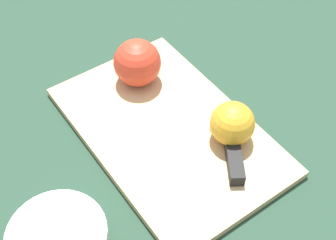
% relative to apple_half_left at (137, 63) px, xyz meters
% --- Properties ---
extents(ground_plane, '(4.00, 4.00, 0.00)m').
position_rel_apple_half_left_xyz_m(ground_plane, '(0.13, -0.03, -0.06)').
color(ground_plane, '#1E3828').
extents(cutting_board, '(0.41, 0.27, 0.01)m').
position_rel_apple_half_left_xyz_m(cutting_board, '(0.13, -0.03, -0.05)').
color(cutting_board, tan).
rests_on(cutting_board, ground_plane).
extents(apple_half_left, '(0.09, 0.09, 0.09)m').
position_rel_apple_half_left_xyz_m(apple_half_left, '(0.00, 0.00, 0.00)').
color(apple_half_left, red).
rests_on(apple_half_left, cutting_board).
extents(apple_half_right, '(0.07, 0.07, 0.07)m').
position_rel_apple_half_left_xyz_m(apple_half_right, '(0.21, 0.04, -0.01)').
color(apple_half_right, gold).
rests_on(apple_half_right, cutting_board).
extents(knife, '(0.15, 0.11, 0.02)m').
position_rel_apple_half_left_xyz_m(knife, '(0.25, 0.01, -0.03)').
color(knife, silver).
rests_on(knife, cutting_board).
extents(apple_slice, '(0.06, 0.06, 0.01)m').
position_rel_apple_half_left_xyz_m(apple_slice, '(0.18, 0.05, -0.04)').
color(apple_slice, '#EFE5C6').
rests_on(apple_slice, cutting_board).
extents(bowl, '(0.14, 0.14, 0.04)m').
position_rel_apple_half_left_xyz_m(bowl, '(0.20, -0.27, -0.03)').
color(bowl, silver).
rests_on(bowl, ground_plane).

